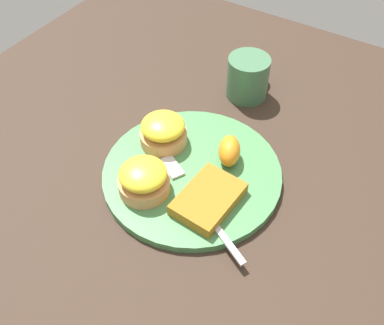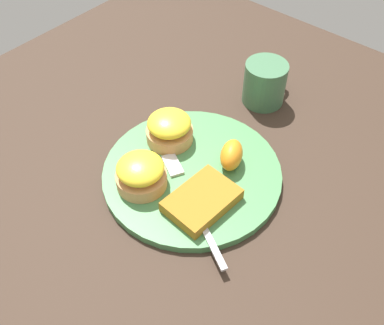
{
  "view_description": "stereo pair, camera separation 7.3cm",
  "coord_description": "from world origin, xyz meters",
  "px_view_note": "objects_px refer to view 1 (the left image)",
  "views": [
    {
      "loc": [
        -0.42,
        -0.26,
        0.58
      ],
      "look_at": [
        0.0,
        0.0,
        0.03
      ],
      "focal_mm": 42.0,
      "sensor_mm": 36.0,
      "label": 1
    },
    {
      "loc": [
        -0.37,
        -0.32,
        0.58
      ],
      "look_at": [
        0.0,
        0.0,
        0.03
      ],
      "focal_mm": 42.0,
      "sensor_mm": 36.0,
      "label": 2
    }
  ],
  "objects_px": {
    "sandwich_benedict_right": "(144,179)",
    "cup": "(248,77)",
    "orange_wedge": "(229,151)",
    "fork": "(195,199)",
    "hashbrown_patty": "(208,199)",
    "sandwich_benedict_left": "(163,131)"
  },
  "relations": [
    {
      "from": "hashbrown_patty",
      "to": "orange_wedge",
      "type": "distance_m",
      "value": 0.1
    },
    {
      "from": "orange_wedge",
      "to": "fork",
      "type": "bearing_deg",
      "value": 177.91
    },
    {
      "from": "hashbrown_patty",
      "to": "orange_wedge",
      "type": "height_order",
      "value": "orange_wedge"
    },
    {
      "from": "sandwich_benedict_left",
      "to": "cup",
      "type": "bearing_deg",
      "value": -14.77
    },
    {
      "from": "sandwich_benedict_left",
      "to": "sandwich_benedict_right",
      "type": "relative_size",
      "value": 1.0
    },
    {
      "from": "sandwich_benedict_left",
      "to": "sandwich_benedict_right",
      "type": "bearing_deg",
      "value": -161.72
    },
    {
      "from": "fork",
      "to": "cup",
      "type": "xyz_separation_m",
      "value": [
        0.29,
        0.06,
        0.03
      ]
    },
    {
      "from": "cup",
      "to": "fork",
      "type": "bearing_deg",
      "value": -168.67
    },
    {
      "from": "sandwich_benedict_left",
      "to": "cup",
      "type": "height_order",
      "value": "cup"
    },
    {
      "from": "fork",
      "to": "orange_wedge",
      "type": "bearing_deg",
      "value": -2.09
    },
    {
      "from": "sandwich_benedict_left",
      "to": "cup",
      "type": "xyz_separation_m",
      "value": [
        0.21,
        -0.06,
        0.0
      ]
    },
    {
      "from": "orange_wedge",
      "to": "fork",
      "type": "relative_size",
      "value": 0.28
    },
    {
      "from": "sandwich_benedict_left",
      "to": "fork",
      "type": "xyz_separation_m",
      "value": [
        -0.08,
        -0.11,
        -0.02
      ]
    },
    {
      "from": "cup",
      "to": "sandwich_benedict_right",
      "type": "bearing_deg",
      "value": 176.21
    },
    {
      "from": "sandwich_benedict_right",
      "to": "hashbrown_patty",
      "type": "distance_m",
      "value": 0.11
    },
    {
      "from": "sandwich_benedict_right",
      "to": "hashbrown_patty",
      "type": "height_order",
      "value": "sandwich_benedict_right"
    },
    {
      "from": "orange_wedge",
      "to": "cup",
      "type": "distance_m",
      "value": 0.2
    },
    {
      "from": "fork",
      "to": "cup",
      "type": "distance_m",
      "value": 0.3
    },
    {
      "from": "sandwich_benedict_right",
      "to": "hashbrown_patty",
      "type": "relative_size",
      "value": 0.75
    },
    {
      "from": "sandwich_benedict_right",
      "to": "cup",
      "type": "bearing_deg",
      "value": -3.79
    },
    {
      "from": "orange_wedge",
      "to": "cup",
      "type": "xyz_separation_m",
      "value": [
        0.19,
        0.06,
        0.01
      ]
    },
    {
      "from": "fork",
      "to": "sandwich_benedict_right",
      "type": "bearing_deg",
      "value": 107.54
    }
  ]
}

